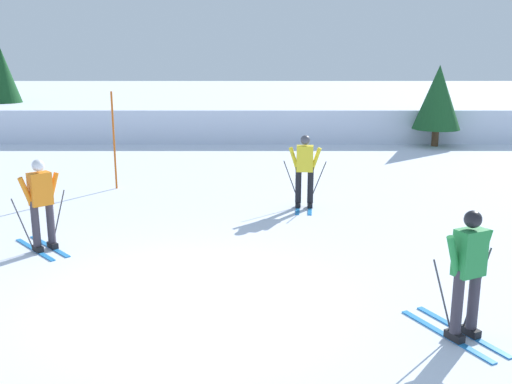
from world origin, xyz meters
The scene contains 8 objects.
ground_plane centered at (0.00, 0.00, 0.00)m, with size 120.00×120.00×0.00m, color silver.
far_snow_ridge centered at (0.00, 18.52, 0.65)m, with size 80.00×7.75×1.31m, color silver.
skier_yellow centered at (2.26, 5.26, 0.92)m, with size 1.00×1.63×1.71m.
skier_green centered at (3.79, -1.15, 0.92)m, with size 1.05×1.59×1.71m.
skier_orange centered at (-2.76, 2.26, 0.92)m, with size 1.35×1.43×1.71m.
trail_marker_pole centered at (-2.58, 7.21, 1.28)m, with size 0.05×0.05×2.56m, color #C65614.
conifer_far_left centered at (-9.89, 18.01, 2.19)m, with size 1.80×1.80×3.66m.
conifer_far_right centered at (7.95, 14.18, 1.84)m, with size 1.78×1.78×3.04m.
Camera 1 is at (1.14, -8.07, 3.63)m, focal length 41.36 mm.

